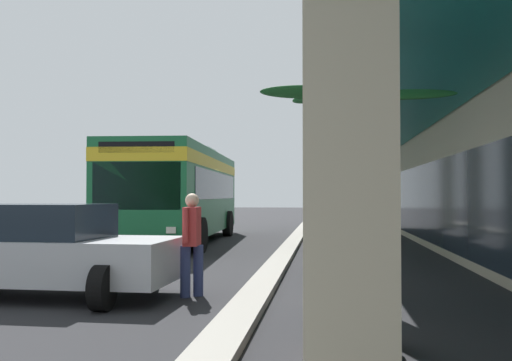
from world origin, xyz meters
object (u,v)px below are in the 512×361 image
object	(u,v)px
transit_bus	(181,188)
parked_sedan_silver	(33,249)
potted_palm	(351,271)
pedestrian	(192,239)

from	to	relation	value
transit_bus	parked_sedan_silver	size ratio (longest dim) A/B	2.54
transit_bus	potted_palm	size ratio (longest dim) A/B	4.03
parked_sedan_silver	pedestrian	bearing A→B (deg)	97.73
parked_sedan_silver	potted_palm	world-z (taller)	potted_palm
potted_palm	transit_bus	bearing A→B (deg)	-158.80
transit_bus	pedestrian	size ratio (longest dim) A/B	6.91
transit_bus	potted_palm	world-z (taller)	transit_bus
transit_bus	parked_sedan_silver	bearing A→B (deg)	2.07
transit_bus	parked_sedan_silver	world-z (taller)	transit_bus
parked_sedan_silver	pedestrian	xyz separation A→B (m)	(-0.34, 2.48, 0.16)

